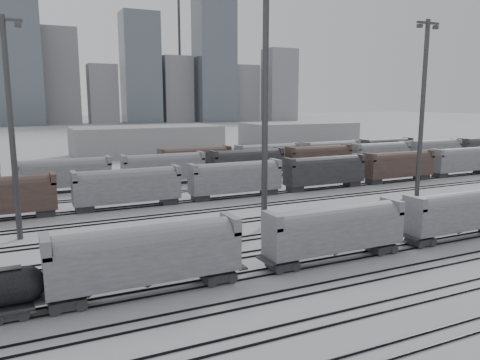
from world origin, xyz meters
name	(u,v)px	position (x,y,z in m)	size (l,w,h in m)	color
ground	(305,270)	(0.00, 0.00, 0.00)	(900.00, 900.00, 0.00)	silver
tracks	(227,224)	(0.00, 17.50, 0.08)	(220.00, 71.50, 0.16)	black
hopper_car_a	(147,253)	(-14.22, 1.00, 3.36)	(15.22, 3.02, 5.44)	black
hopper_car_b	(335,228)	(3.97, 1.00, 3.21)	(14.54, 2.89, 5.20)	black
hopper_car_c	(460,210)	(20.88, 1.00, 3.19)	(14.46, 2.87, 5.17)	black
light_mast_b	(11,124)	(-23.20, 21.79, 12.66)	(3.82, 0.61, 23.87)	#38383A
light_mast_c	(265,104)	(3.38, 14.09, 14.83)	(4.47, 0.72, 27.95)	#38383A
light_mast_d	(423,105)	(34.59, 20.22, 14.46)	(4.36, 0.70, 27.26)	#38383A
bg_string_near	(236,180)	(8.00, 32.00, 2.80)	(151.00, 3.00, 5.60)	gray
bg_string_mid	(247,164)	(18.00, 48.00, 2.80)	(151.00, 3.00, 5.60)	black
bg_string_far	(300,155)	(35.50, 56.00, 2.80)	(66.00, 3.00, 5.60)	#503B32
warehouse_mid	(147,141)	(10.00, 95.00, 4.00)	(40.00, 18.00, 8.00)	gray
warehouse_right	(299,135)	(60.00, 95.00, 4.00)	(35.00, 18.00, 8.00)	gray
skyline	(71,68)	(10.84, 280.00, 34.73)	(316.00, 22.40, 95.00)	gray
crane_right	(181,42)	(91.26, 305.00, 57.39)	(42.00, 1.80, 100.00)	#38383A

